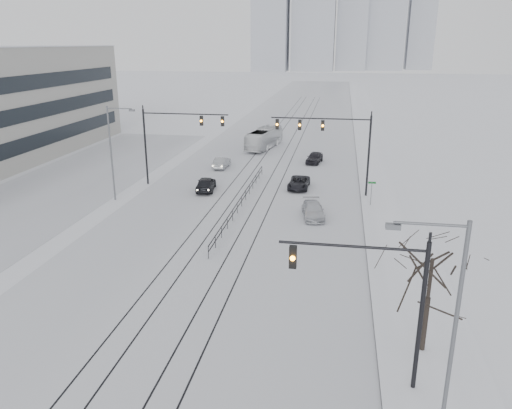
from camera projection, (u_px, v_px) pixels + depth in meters
name	position (u px, v px, depth m)	size (l,w,h in m)	color
road	(281.00, 145.00, 74.48)	(22.00, 260.00, 0.02)	silver
sidewalk_east	(373.00, 147.00, 72.30)	(5.00, 260.00, 0.16)	white
curb	(356.00, 147.00, 72.70)	(0.10, 260.00, 0.12)	gray
parking_strip	(70.00, 183.00, 54.22)	(14.00, 60.00, 0.03)	silver
tram_rails	(259.00, 179.00, 55.72)	(5.30, 180.00, 0.01)	black
skyline	(340.00, 11.00, 264.50)	(96.00, 48.00, 72.00)	#969AA5
traffic_mast_near	(383.00, 294.00, 20.72)	(6.10, 0.37, 7.00)	black
traffic_mast_ne	(334.00, 138.00, 47.95)	(9.60, 0.37, 8.00)	black
traffic_mast_nw	(172.00, 133.00, 51.61)	(9.10, 0.37, 8.00)	black
street_light_east	(447.00, 322.00, 17.40)	(2.73, 0.25, 9.00)	#595B60
street_light_west	(114.00, 147.00, 46.68)	(2.73, 0.25, 9.00)	#595B60
bare_tree	(431.00, 269.00, 23.17)	(4.40, 4.40, 6.10)	black
median_fence	(242.00, 201.00, 46.19)	(0.06, 24.00, 1.00)	black
street_sign	(371.00, 190.00, 45.85)	(0.70, 0.06, 2.40)	#595B60
sedan_sb_inner	(206.00, 184.00, 51.03)	(1.74, 4.32, 1.47)	black
sedan_sb_outer	(222.00, 163.00, 60.45)	(1.38, 3.97, 1.31)	gray
sedan_nb_front	(299.00, 183.00, 51.90)	(2.02, 4.38, 1.22)	black
sedan_nb_right	(313.00, 211.00, 43.27)	(1.77, 4.35, 1.26)	silver
sedan_nb_far	(314.00, 158.00, 62.90)	(1.63, 4.04, 1.38)	black
box_truck	(264.00, 138.00, 71.60)	(2.37, 10.14, 2.82)	silver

